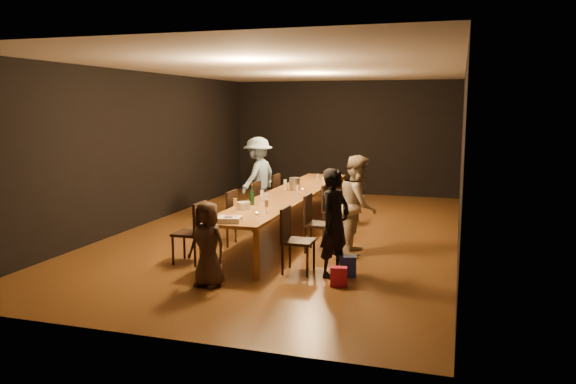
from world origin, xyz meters
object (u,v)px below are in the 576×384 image
(chair_left_2, at_px, (247,206))
(birthday_cake, at_px, (229,220))
(plate_stack, at_px, (244,206))
(child, at_px, (208,244))
(champagne_bottle, at_px, (252,194))
(chair_right_2, at_px, (335,210))
(chair_right_0, at_px, (298,240))
(chair_left_3, at_px, (268,196))
(chair_left_0, at_px, (189,232))
(table, at_px, (290,195))
(man_blue, at_px, (258,176))
(chair_left_1, at_px, (222,217))
(chair_right_3, at_px, (348,200))
(woman_tan, at_px, (358,205))
(ice_bucket, at_px, (295,184))
(chair_right_1, at_px, (319,223))
(woman_birthday, at_px, (335,223))

(chair_left_2, bearing_deg, birthday_cake, -163.63)
(plate_stack, bearing_deg, child, -86.99)
(champagne_bottle, bearing_deg, chair_right_2, 52.82)
(chair_right_0, bearing_deg, chair_left_3, -154.72)
(chair_left_0, bearing_deg, table, -19.50)
(chair_right_0, bearing_deg, plate_stack, -117.98)
(man_blue, bearing_deg, chair_right_2, 66.12)
(chair_left_1, bearing_deg, child, -160.85)
(chair_right_3, height_order, chair_left_0, same)
(woman_tan, xyz_separation_m, plate_stack, (-1.66, -0.75, 0.02))
(chair_left_3, distance_m, champagne_bottle, 2.72)
(chair_left_3, bearing_deg, chair_left_1, -180.00)
(table, height_order, chair_left_1, chair_left_1)
(chair_right_2, xyz_separation_m, chair_left_3, (-1.70, 1.20, 0.00))
(chair_left_0, distance_m, chair_left_3, 3.60)
(table, bearing_deg, chair_right_3, 54.69)
(chair_right_0, relative_size, chair_right_2, 1.00)
(chair_right_3, bearing_deg, child, -12.04)
(chair_right_2, height_order, ice_bucket, ice_bucket)
(chair_left_2, distance_m, woman_tan, 2.58)
(chair_right_1, bearing_deg, champagne_bottle, -78.94)
(chair_right_3, bearing_deg, champagne_bottle, -22.27)
(chair_right_3, height_order, woman_birthday, woman_birthday)
(ice_bucket, bearing_deg, man_blue, 137.64)
(man_blue, bearing_deg, chair_right_0, 39.30)
(chair_right_1, xyz_separation_m, chair_right_2, (0.00, 1.20, 0.00))
(child, height_order, birthday_cake, child)
(birthday_cake, bearing_deg, chair_left_2, 94.41)
(birthday_cake, distance_m, plate_stack, 0.96)
(birthday_cake, distance_m, champagne_bottle, 1.40)
(chair_right_2, bearing_deg, plate_stack, -29.43)
(chair_right_2, xyz_separation_m, woman_tan, (0.61, -1.10, 0.32))
(woman_birthday, height_order, man_blue, man_blue)
(chair_right_2, relative_size, champagne_bottle, 2.70)
(chair_right_3, xyz_separation_m, chair_left_3, (-1.70, 0.00, 0.00))
(chair_left_0, relative_size, woman_birthday, 0.62)
(chair_right_1, bearing_deg, chair_left_0, -54.78)
(chair_right_0, distance_m, woman_birthday, 0.59)
(chair_left_2, relative_size, plate_stack, 4.39)
(chair_left_2, xyz_separation_m, child, (0.74, -3.32, 0.09))
(table, distance_m, chair_left_1, 1.49)
(woman_tan, relative_size, plate_stack, 7.43)
(chair_right_0, xyz_separation_m, woman_birthday, (0.52, -0.01, 0.28))
(chair_right_0, relative_size, child, 0.83)
(chair_right_1, xyz_separation_m, woman_birthday, (0.52, -1.21, 0.28))
(woman_tan, bearing_deg, chair_left_1, 90.32)
(chair_right_1, relative_size, man_blue, 0.55)
(chair_left_0, xyz_separation_m, woman_birthday, (2.22, -0.01, 0.28))
(chair_right_1, height_order, woman_birthday, woman_birthday)
(woman_tan, bearing_deg, chair_right_1, 97.01)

